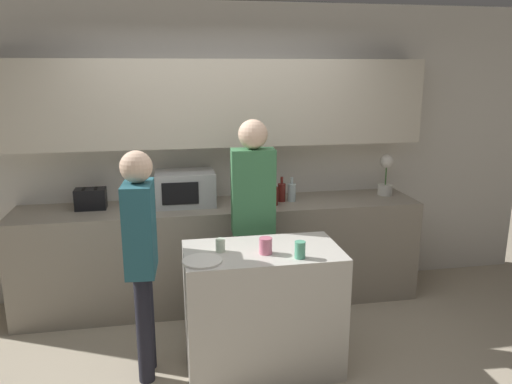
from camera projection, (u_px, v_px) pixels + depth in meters
The scene contains 16 objects.
back_wall at pixel (217, 134), 4.58m from camera, with size 6.40×0.40×2.70m.
back_counter at pixel (222, 254), 4.58m from camera, with size 3.60×0.62×0.94m.
kitchen_island at pixel (262, 309), 3.56m from camera, with size 1.09×0.61×0.90m.
microwave at pixel (185, 188), 4.44m from camera, with size 0.52×0.39×0.30m.
toaster at pixel (91, 199), 4.31m from camera, with size 0.26×0.16×0.18m.
potted_plant at pixel (386, 175), 4.77m from camera, with size 0.14×0.14×0.40m.
bottle_0 at pixel (265, 195), 4.44m from camera, with size 0.07×0.07×0.24m.
bottle_1 at pixel (273, 196), 4.43m from camera, with size 0.09×0.09×0.23m.
bottle_2 at pixel (282, 192), 4.56m from camera, with size 0.07×0.07×0.23m.
bottle_3 at pixel (292, 192), 4.56m from camera, with size 0.08×0.08×0.22m.
plate_on_island at pixel (202, 261), 3.23m from camera, with size 0.26×0.26×0.01m.
cup_0 at pixel (300, 250), 3.28m from camera, with size 0.07×0.07×0.11m.
cup_1 at pixel (220, 245), 3.40m from camera, with size 0.07×0.07×0.09m.
cup_2 at pixel (266, 246), 3.36m from camera, with size 0.09×0.09×0.11m.
person_left at pixel (253, 207), 3.96m from camera, with size 0.35×0.23×1.75m.
person_center at pixel (141, 247), 3.34m from camera, with size 0.21×0.35×1.61m.
Camera 1 is at (-0.48, -2.90, 2.13)m, focal length 35.00 mm.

